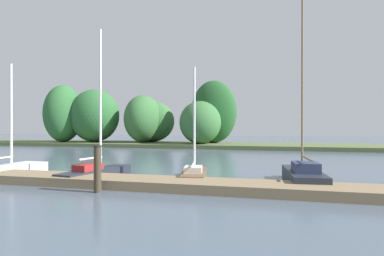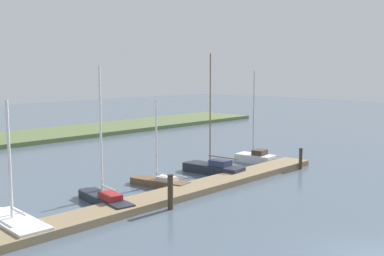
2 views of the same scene
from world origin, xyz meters
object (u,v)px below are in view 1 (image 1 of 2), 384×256
Objects in this scene: sailboat_2 at (98,170)px; mooring_piling_1 at (98,169)px; sailboat_1 at (10,169)px; sailboat_3 at (194,173)px; sailboat_4 at (303,175)px.

mooring_piling_1 is (1.68, -2.84, 0.46)m from sailboat_2.
sailboat_1 is 1.08× the size of sailboat_3.
mooring_piling_1 is (6.27, -2.67, 0.53)m from sailboat_1.
sailboat_2 is 3.33m from mooring_piling_1.
sailboat_1 is 4.60m from sailboat_2.
sailboat_2 is 1.36× the size of sailboat_3.
sailboat_1 is 13.31m from sailboat_4.
sailboat_1 is at bearing 87.78° from sailboat_4.
sailboat_2 reaches higher than sailboat_3.
sailboat_1 is at bearing 100.60° from sailboat_2.
sailboat_3 is 4.41m from mooring_piling_1.
sailboat_2 reaches higher than mooring_piling_1.
sailboat_1 is 3.22× the size of mooring_piling_1.
sailboat_4 is at bearing -83.75° from sailboat_1.
sailboat_1 is 8.87m from sailboat_3.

